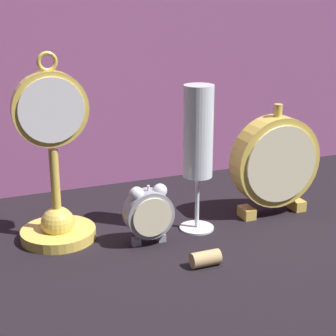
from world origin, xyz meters
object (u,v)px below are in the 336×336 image
at_px(pocket_watch_on_stand, 55,180).
at_px(champagne_flute, 198,141).
at_px(alarm_clock_twin_bell, 149,212).
at_px(wine_cork, 205,259).
at_px(mantel_clock_silver, 275,162).

xyz_separation_m(pocket_watch_on_stand, champagne_flute, (0.21, -0.05, 0.05)).
bearing_deg(alarm_clock_twin_bell, wine_cork, -64.04).
xyz_separation_m(alarm_clock_twin_bell, mantel_clock_silver, (0.24, 0.03, 0.04)).
bearing_deg(champagne_flute, alarm_clock_twin_bell, -165.85).
relative_size(pocket_watch_on_stand, wine_cork, 6.84).
distance_m(pocket_watch_on_stand, mantel_clock_silver, 0.36).
height_order(alarm_clock_twin_bell, wine_cork, alarm_clock_twin_bell).
bearing_deg(alarm_clock_twin_bell, mantel_clock_silver, 7.46).
bearing_deg(champagne_flute, pocket_watch_on_stand, 167.93).
distance_m(pocket_watch_on_stand, champagne_flute, 0.23).
height_order(champagne_flute, wine_cork, champagne_flute).
height_order(pocket_watch_on_stand, mantel_clock_silver, pocket_watch_on_stand).
bearing_deg(pocket_watch_on_stand, alarm_clock_twin_bell, -28.89).
xyz_separation_m(pocket_watch_on_stand, wine_cork, (0.17, -0.17, -0.09)).
bearing_deg(alarm_clock_twin_bell, pocket_watch_on_stand, 151.11).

